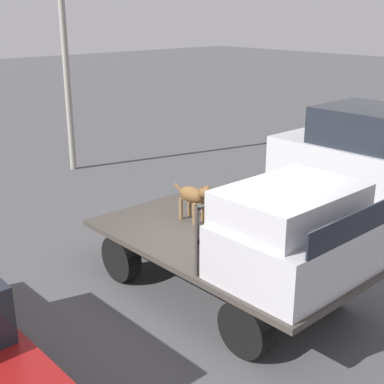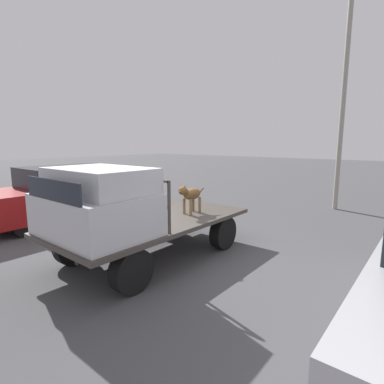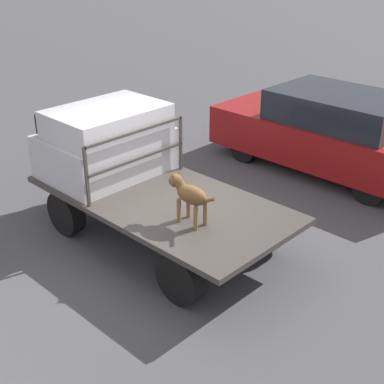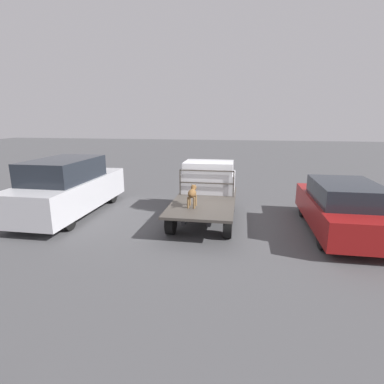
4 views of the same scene
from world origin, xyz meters
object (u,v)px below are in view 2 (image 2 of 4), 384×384
Objects in this scene: dog at (190,195)px; parked_sedan at (64,193)px; light_pole_near at (347,58)px; flatbed_truck at (153,229)px.

parked_sedan is at bearing -99.46° from dog.
parked_sedan is 9.87m from light_pole_near.
dog is 7.42m from light_pole_near.
light_pole_near reaches higher than parked_sedan.
parked_sedan reaches higher than dog.
parked_sedan is at bearing -94.62° from flatbed_truck.
parked_sedan is (-0.34, -4.20, 0.23)m from flatbed_truck.
light_pole_near is (-7.05, 1.70, 4.42)m from flatbed_truck.
light_pole_near is at bearing 166.45° from flatbed_truck.
flatbed_truck is at bearing 84.31° from parked_sedan.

